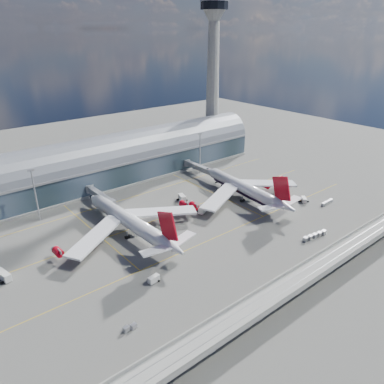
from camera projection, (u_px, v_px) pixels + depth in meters
ground at (195, 231)px, 167.90m from camera, size 500.00×500.00×0.00m
taxi_lines at (166, 214)px, 183.55m from camera, size 200.00×80.12×0.01m
terminal at (110, 163)px, 218.58m from camera, size 200.00×30.00×28.00m
control_tower at (213, 79)px, 255.35m from camera, size 19.00×19.00×103.00m
guideway at (298, 280)px, 126.82m from camera, size 220.00×8.50×7.20m
floodlight_mast_left at (35, 194)px, 172.34m from camera, size 3.00×0.70×25.70m
floodlight_mast_right at (200, 152)px, 230.43m from camera, size 3.00×0.70×25.70m
airliner_left at (131, 222)px, 162.94m from camera, size 68.11×71.54×21.81m
airliner_right at (245, 189)px, 197.79m from camera, size 66.03×69.04×21.89m
jet_bridge_left at (99, 195)px, 191.91m from camera, size 4.40×28.00×7.25m
jet_bridge_right at (200, 168)px, 229.15m from camera, size 4.40×32.00×7.25m
service_truck_0 at (3, 275)px, 135.15m from camera, size 4.11×7.89×3.12m
service_truck_1 at (154, 279)px, 133.68m from camera, size 4.57×2.63×2.52m
service_truck_2 at (204, 208)px, 185.34m from camera, size 8.93×6.18×3.17m
service_truck_3 at (304, 200)px, 195.72m from camera, size 4.83×5.24×2.50m
service_truck_4 at (182, 198)px, 196.95m from camera, size 4.07×6.16×3.28m
service_truck_5 at (97, 239)px, 158.51m from camera, size 6.12×4.92×2.81m
cargo_train_0 at (130, 328)px, 112.73m from camera, size 4.61×2.17×1.51m
cargo_train_1 at (315, 236)px, 162.42m from camera, size 13.92×3.75×1.84m
cargo_train_2 at (327, 202)px, 193.81m from camera, size 9.38×1.74×1.56m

